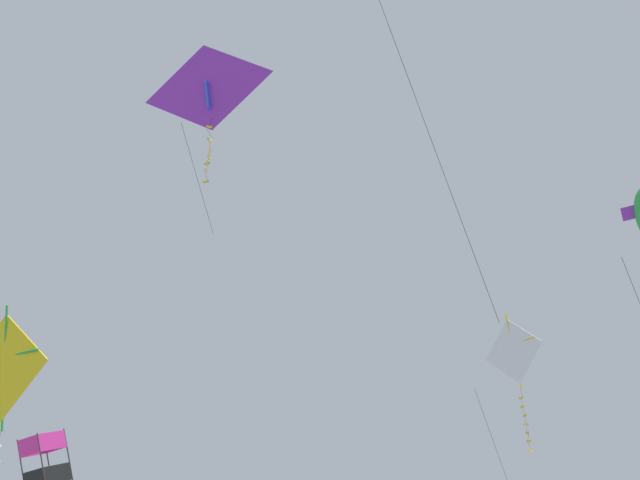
% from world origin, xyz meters
% --- Properties ---
extents(kite_diamond_highest, '(2.64, 2.15, 6.86)m').
position_xyz_m(kite_diamond_highest, '(7.42, -7.03, 25.22)').
color(kite_diamond_highest, white).
extents(kite_diamond_near_right, '(1.56, 2.24, 5.87)m').
position_xyz_m(kite_diamond_near_right, '(-0.35, 7.05, 21.01)').
color(kite_diamond_near_right, yellow).
extents(kite_box_low_drifter, '(2.42, 2.03, 7.86)m').
position_xyz_m(kite_box_low_drifter, '(4.55, 7.06, 20.38)').
color(kite_box_low_drifter, '#DB2D93').
extents(kite_delta_upper_right, '(2.02, 2.89, 4.98)m').
position_xyz_m(kite_delta_upper_right, '(0.01, 3.02, 29.77)').
color(kite_delta_upper_right, purple).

